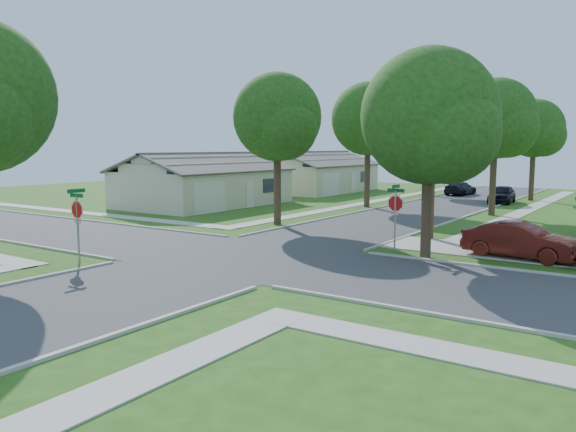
% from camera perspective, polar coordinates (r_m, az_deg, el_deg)
% --- Properties ---
extents(ground, '(100.00, 100.00, 0.00)m').
position_cam_1_polar(ground, '(23.76, -4.37, -4.19)').
color(ground, '#244C14').
rests_on(ground, ground).
extents(road_ns, '(7.00, 100.00, 0.02)m').
position_cam_1_polar(road_ns, '(23.76, -4.37, -4.18)').
color(road_ns, '#333335').
rests_on(road_ns, ground).
extents(sidewalk_ne, '(1.20, 40.00, 0.04)m').
position_cam_1_polar(sidewalk_ne, '(45.24, 23.24, 0.62)').
color(sidewalk_ne, '#9E9B91').
rests_on(sidewalk_ne, ground).
extents(sidewalk_nw, '(1.20, 40.00, 0.04)m').
position_cam_1_polar(sidewalk_nw, '(49.01, 9.11, 1.54)').
color(sidewalk_nw, '#9E9B91').
rests_on(sidewalk_nw, ground).
extents(driveway, '(8.80, 3.60, 0.05)m').
position_cam_1_polar(driveway, '(26.57, 19.19, -3.31)').
color(driveway, '#9E9B91').
rests_on(driveway, ground).
extents(stop_sign_sw, '(1.05, 0.80, 2.98)m').
position_cam_1_polar(stop_sign_sw, '(23.66, -20.63, 0.31)').
color(stop_sign_sw, gray).
rests_on(stop_sign_sw, ground).
extents(stop_sign_ne, '(1.05, 0.80, 2.98)m').
position_cam_1_polar(stop_sign_ne, '(25.07, 10.86, 0.99)').
color(stop_sign_ne, gray).
rests_on(stop_sign_ne, ground).
extents(tree_e_near, '(4.97, 4.80, 8.28)m').
position_cam_1_polar(tree_e_near, '(28.94, 14.55, 8.84)').
color(tree_e_near, '#38281C').
rests_on(tree_e_near, ground).
extents(tree_e_mid, '(5.59, 5.40, 9.21)m').
position_cam_1_polar(tree_e_mid, '(40.45, 20.40, 8.90)').
color(tree_e_mid, '#38281C').
rests_on(tree_e_mid, ground).
extents(tree_e_far, '(5.17, 5.00, 8.72)m').
position_cam_1_polar(tree_e_far, '(53.14, 23.79, 7.89)').
color(tree_e_far, '#38281C').
rests_on(tree_e_far, ground).
extents(tree_w_near, '(5.38, 5.20, 8.97)m').
position_cam_1_polar(tree_w_near, '(33.34, -1.02, 9.60)').
color(tree_w_near, '#38281C').
rests_on(tree_w_near, ground).
extents(tree_w_mid, '(5.80, 5.60, 9.56)m').
position_cam_1_polar(tree_w_mid, '(43.70, 8.21, 9.40)').
color(tree_w_mid, '#38281C').
rests_on(tree_w_mid, ground).
extents(tree_w_far, '(4.76, 4.60, 8.04)m').
position_cam_1_polar(tree_w_far, '(55.64, 14.12, 7.72)').
color(tree_w_far, '#38281C').
rests_on(tree_w_far, ground).
extents(tree_ne_corner, '(5.80, 5.60, 8.66)m').
position_cam_1_polar(tree_ne_corner, '(23.89, 14.29, 9.16)').
color(tree_ne_corner, '#38281C').
rests_on(tree_ne_corner, ground).
extents(house_nw_near, '(8.42, 13.60, 4.23)m').
position_cam_1_polar(house_nw_near, '(45.22, -8.41, 3.01)').
color(house_nw_near, beige).
rests_on(house_nw_near, ground).
extents(house_nw_far, '(8.42, 13.60, 4.23)m').
position_cam_1_polar(house_nw_far, '(58.85, 2.88, 3.98)').
color(house_nw_far, beige).
rests_on(house_nw_far, ground).
extents(car_driveway, '(4.77, 2.18, 1.52)m').
position_cam_1_polar(car_driveway, '(25.16, 22.58, -2.33)').
color(car_driveway, '#521511').
rests_on(car_driveway, ground).
extents(car_curb_east, '(2.07, 4.52, 1.50)m').
position_cam_1_polar(car_curb_east, '(49.73, 20.90, 2.10)').
color(car_curb_east, black).
rests_on(car_curb_east, ground).
extents(car_curb_west, '(2.25, 4.66, 1.31)m').
position_cam_1_polar(car_curb_west, '(56.90, 17.09, 2.71)').
color(car_curb_west, black).
rests_on(car_curb_west, ground).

